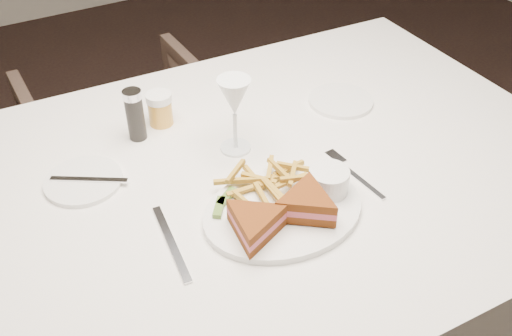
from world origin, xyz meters
name	(u,v)px	position (x,y,z in m)	size (l,w,h in m)	color
ground	(296,258)	(0.00, 0.00, 0.00)	(5.00, 5.00, 0.00)	black
table	(246,289)	(-0.37, -0.30, 0.38)	(1.49, 1.00, 0.75)	white
chair_far	(130,145)	(-0.38, 0.51, 0.31)	(0.61, 0.57, 0.63)	#46342B
table_setting	(258,174)	(-0.37, -0.36, 0.79)	(0.81, 0.60, 0.18)	white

